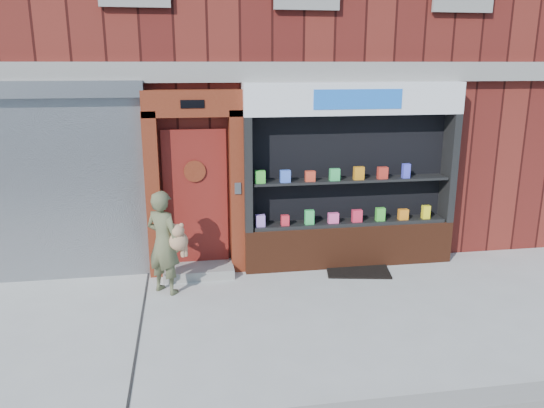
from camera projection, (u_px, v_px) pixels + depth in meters
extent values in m
plane|color=#9E9E99|center=(260.00, 321.00, 6.97)|extent=(80.00, 80.00, 0.00)
cube|color=#4C1411|center=(221.00, 29.00, 11.65)|extent=(12.00, 8.00, 8.00)
cube|color=gray|center=(241.00, 72.00, 7.98)|extent=(12.00, 0.16, 0.30)
cube|color=gray|center=(45.00, 192.00, 7.98)|extent=(3.00, 0.10, 2.80)
cube|color=slate|center=(32.00, 89.00, 7.53)|extent=(3.10, 0.30, 0.24)
cube|color=#5B1E0F|center=(153.00, 196.00, 8.18)|extent=(0.22, 0.28, 2.60)
cube|color=#5B1E0F|center=(237.00, 192.00, 8.39)|extent=(0.22, 0.28, 2.60)
cube|color=#5B1E0F|center=(192.00, 103.00, 7.92)|extent=(1.50, 0.28, 0.40)
cube|color=black|center=(192.00, 104.00, 7.78)|extent=(0.35, 0.01, 0.12)
cube|color=maroon|center=(196.00, 198.00, 8.42)|extent=(1.00, 0.06, 2.20)
cylinder|color=black|center=(195.00, 171.00, 8.26)|extent=(0.28, 0.02, 0.28)
cylinder|color=#5B1E0F|center=(195.00, 171.00, 8.25)|extent=(0.34, 0.02, 0.34)
cube|color=gray|center=(199.00, 271.00, 8.45)|extent=(1.10, 0.55, 0.15)
cube|color=slate|center=(238.00, 188.00, 8.22)|extent=(0.10, 0.02, 0.18)
cube|color=#512413|center=(348.00, 244.00, 8.87)|extent=(3.50, 0.40, 0.70)
cube|color=black|center=(247.00, 174.00, 8.28)|extent=(0.12, 0.40, 1.80)
cube|color=black|center=(449.00, 168.00, 8.81)|extent=(0.12, 0.40, 1.80)
cube|color=black|center=(348.00, 169.00, 8.72)|extent=(3.30, 0.03, 1.80)
cube|color=black|center=(349.00, 222.00, 8.77)|extent=(3.20, 0.36, 0.06)
cube|color=black|center=(351.00, 180.00, 8.58)|extent=(3.20, 0.36, 0.04)
cube|color=white|center=(354.00, 98.00, 8.25)|extent=(3.50, 0.40, 0.50)
cube|color=blue|center=(358.00, 99.00, 8.05)|extent=(1.40, 0.01, 0.30)
cube|color=#A375D4|center=(260.00, 221.00, 8.42)|extent=(0.15, 0.09, 0.19)
cube|color=red|center=(285.00, 220.00, 8.49)|extent=(0.12, 0.09, 0.17)
cube|color=green|center=(309.00, 217.00, 8.54)|extent=(0.14, 0.09, 0.23)
cube|color=#FB539B|center=(333.00, 218.00, 8.62)|extent=(0.17, 0.09, 0.17)
cube|color=#E02745|center=(357.00, 216.00, 8.67)|extent=(0.16, 0.09, 0.20)
cube|color=green|center=(380.00, 214.00, 8.73)|extent=(0.14, 0.09, 0.22)
cube|color=orange|center=(403.00, 214.00, 8.80)|extent=(0.16, 0.09, 0.18)
cube|color=yellow|center=(426.00, 212.00, 8.86)|extent=(0.12, 0.09, 0.22)
cube|color=green|center=(260.00, 177.00, 8.24)|extent=(0.16, 0.09, 0.20)
cube|color=#446DE8|center=(285.00, 176.00, 8.30)|extent=(0.16, 0.09, 0.19)
cube|color=red|center=(310.00, 176.00, 8.37)|extent=(0.15, 0.09, 0.16)
cube|color=#36BE5C|center=(335.00, 175.00, 8.43)|extent=(0.16, 0.09, 0.19)
cube|color=orange|center=(359.00, 173.00, 8.49)|extent=(0.16, 0.09, 0.21)
cube|color=red|center=(382.00, 173.00, 8.56)|extent=(0.16, 0.09, 0.19)
cube|color=#4449E8|center=(406.00, 171.00, 8.61)|extent=(0.12, 0.09, 0.23)
imported|color=#525538|center=(164.00, 242.00, 7.67)|extent=(0.67, 0.64, 1.54)
sphere|color=#9E714F|center=(178.00, 241.00, 7.67)|extent=(0.29, 0.29, 0.29)
sphere|color=#9E714F|center=(178.00, 231.00, 7.57)|extent=(0.19, 0.19, 0.19)
sphere|color=#9E714F|center=(173.00, 226.00, 7.55)|extent=(0.07, 0.07, 0.07)
sphere|color=#9E714F|center=(181.00, 225.00, 7.56)|extent=(0.07, 0.07, 0.07)
cylinder|color=#9E714F|center=(172.00, 251.00, 7.69)|extent=(0.07, 0.07, 0.17)
cylinder|color=#9E714F|center=(185.00, 250.00, 7.72)|extent=(0.07, 0.07, 0.17)
cylinder|color=#9E714F|center=(174.00, 251.00, 7.68)|extent=(0.07, 0.07, 0.17)
cylinder|color=#9E714F|center=(183.00, 251.00, 7.69)|extent=(0.07, 0.07, 0.17)
cube|color=black|center=(358.00, 270.00, 8.65)|extent=(1.12, 0.88, 0.03)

